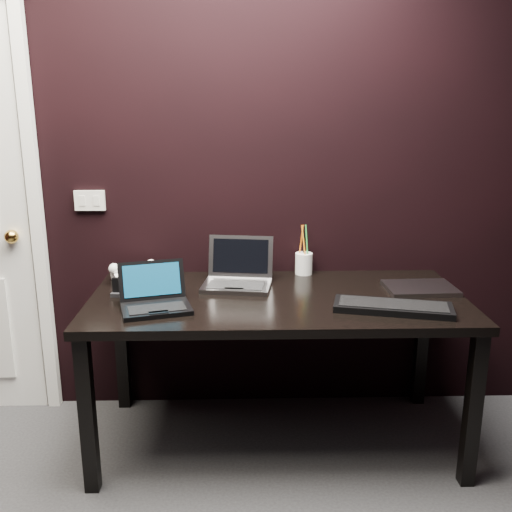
{
  "coord_description": "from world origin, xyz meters",
  "views": [
    {
      "loc": [
        0.14,
        -1.06,
        1.59
      ],
      "look_at": [
        0.2,
        1.35,
        0.94
      ],
      "focal_mm": 40.0,
      "sensor_mm": 36.0,
      "label": 1
    }
  ],
  "objects_px": {
    "desk": "(277,312)",
    "silver_laptop": "(238,277)",
    "desk_phone": "(133,274)",
    "netbook": "(155,300)",
    "pen_cup": "(304,263)",
    "ext_keyboard": "(393,307)",
    "mobile_phone": "(117,289)",
    "closed_laptop": "(420,288)"
  },
  "relations": [
    {
      "from": "pen_cup",
      "to": "mobile_phone",
      "type": "bearing_deg",
      "value": -159.84
    },
    {
      "from": "desk_phone",
      "to": "mobile_phone",
      "type": "xyz_separation_m",
      "value": [
        -0.03,
        -0.21,
        -0.01
      ]
    },
    {
      "from": "netbook",
      "to": "closed_laptop",
      "type": "height_order",
      "value": "netbook"
    },
    {
      "from": "desk",
      "to": "silver_laptop",
      "type": "xyz_separation_m",
      "value": [
        -0.18,
        0.16,
        0.12
      ]
    },
    {
      "from": "desk_phone",
      "to": "pen_cup",
      "type": "height_order",
      "value": "pen_cup"
    },
    {
      "from": "desk_phone",
      "to": "mobile_phone",
      "type": "bearing_deg",
      "value": -99.17
    },
    {
      "from": "netbook",
      "to": "closed_laptop",
      "type": "bearing_deg",
      "value": 9.9
    },
    {
      "from": "ext_keyboard",
      "to": "pen_cup",
      "type": "xyz_separation_m",
      "value": [
        -0.32,
        0.55,
        0.04
      ]
    },
    {
      "from": "silver_laptop",
      "to": "desk_phone",
      "type": "height_order",
      "value": "silver_laptop"
    },
    {
      "from": "ext_keyboard",
      "to": "closed_laptop",
      "type": "bearing_deg",
      "value": 53.22
    },
    {
      "from": "silver_laptop",
      "to": "mobile_phone",
      "type": "distance_m",
      "value": 0.57
    },
    {
      "from": "closed_laptop",
      "to": "mobile_phone",
      "type": "relative_size",
      "value": 3.84
    },
    {
      "from": "desk",
      "to": "mobile_phone",
      "type": "relative_size",
      "value": 19.93
    },
    {
      "from": "silver_laptop",
      "to": "ext_keyboard",
      "type": "distance_m",
      "value": 0.75
    },
    {
      "from": "silver_laptop",
      "to": "netbook",
      "type": "bearing_deg",
      "value": -138.98
    },
    {
      "from": "mobile_phone",
      "to": "pen_cup",
      "type": "relative_size",
      "value": 0.33
    },
    {
      "from": "netbook",
      "to": "mobile_phone",
      "type": "height_order",
      "value": "netbook"
    },
    {
      "from": "desk_phone",
      "to": "pen_cup",
      "type": "distance_m",
      "value": 0.86
    },
    {
      "from": "ext_keyboard",
      "to": "mobile_phone",
      "type": "xyz_separation_m",
      "value": [
        -1.21,
        0.22,
        0.02
      ]
    },
    {
      "from": "mobile_phone",
      "to": "ext_keyboard",
      "type": "bearing_deg",
      "value": -10.39
    },
    {
      "from": "silver_laptop",
      "to": "pen_cup",
      "type": "distance_m",
      "value": 0.39
    },
    {
      "from": "closed_laptop",
      "to": "pen_cup",
      "type": "xyz_separation_m",
      "value": [
        -0.52,
        0.28,
        0.05
      ]
    },
    {
      "from": "desk",
      "to": "silver_laptop",
      "type": "distance_m",
      "value": 0.27
    },
    {
      "from": "desk_phone",
      "to": "mobile_phone",
      "type": "distance_m",
      "value": 0.21
    },
    {
      "from": "desk",
      "to": "pen_cup",
      "type": "relative_size",
      "value": 6.59
    },
    {
      "from": "ext_keyboard",
      "to": "pen_cup",
      "type": "distance_m",
      "value": 0.64
    },
    {
      "from": "closed_laptop",
      "to": "desk_phone",
      "type": "height_order",
      "value": "desk_phone"
    },
    {
      "from": "netbook",
      "to": "desk_phone",
      "type": "relative_size",
      "value": 1.41
    },
    {
      "from": "desk",
      "to": "silver_laptop",
      "type": "relative_size",
      "value": 4.78
    },
    {
      "from": "netbook",
      "to": "ext_keyboard",
      "type": "bearing_deg",
      "value": -2.94
    },
    {
      "from": "desk",
      "to": "silver_laptop",
      "type": "height_order",
      "value": "silver_laptop"
    },
    {
      "from": "desk",
      "to": "closed_laptop",
      "type": "bearing_deg",
      "value": 5.57
    },
    {
      "from": "desk",
      "to": "closed_laptop",
      "type": "height_order",
      "value": "closed_laptop"
    },
    {
      "from": "silver_laptop",
      "to": "desk",
      "type": "bearing_deg",
      "value": -41.6
    },
    {
      "from": "ext_keyboard",
      "to": "closed_laptop",
      "type": "height_order",
      "value": "ext_keyboard"
    },
    {
      "from": "desk_phone",
      "to": "desk",
      "type": "bearing_deg",
      "value": -18.72
    },
    {
      "from": "desk",
      "to": "desk_phone",
      "type": "height_order",
      "value": "desk_phone"
    },
    {
      "from": "desk",
      "to": "mobile_phone",
      "type": "xyz_separation_m",
      "value": [
        -0.73,
        0.02,
        0.11
      ]
    },
    {
      "from": "silver_laptop",
      "to": "ext_keyboard",
      "type": "bearing_deg",
      "value": -28.51
    },
    {
      "from": "pen_cup",
      "to": "silver_laptop",
      "type": "bearing_deg",
      "value": -150.8
    },
    {
      "from": "netbook",
      "to": "pen_cup",
      "type": "xyz_separation_m",
      "value": [
        0.69,
        0.5,
        0.02
      ]
    },
    {
      "from": "desk",
      "to": "silver_laptop",
      "type": "bearing_deg",
      "value": 138.4
    }
  ]
}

